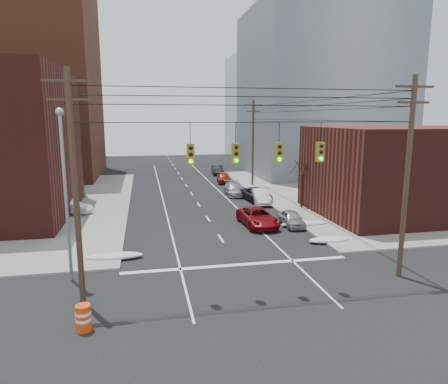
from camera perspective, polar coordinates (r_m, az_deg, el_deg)
name	(u,v)px	position (r m, az deg, el deg)	size (l,w,h in m)	color
ground	(271,316)	(18.96, 6.78, -17.20)	(160.00, 160.00, 0.00)	black
sidewalk_ne	(412,190)	(54.46, 25.28, 0.32)	(40.00, 40.00, 0.15)	gray
building_brick_tall	(7,74)	(66.84, -28.54, 14.65)	(24.00, 20.00, 30.00)	brown
building_brick_far	(42,131)	(92.27, -24.57, 7.88)	(22.00, 18.00, 12.00)	#4D1A17
building_office	(320,94)	(65.97, 13.51, 13.50)	(22.00, 20.00, 25.00)	gray
building_glass	(277,108)	(90.82, 7.63, 11.86)	(20.00, 18.00, 22.00)	gray
building_storefront	(407,172)	(39.85, 24.67, 2.67)	(16.00, 12.00, 8.00)	#4D1A17
utility_pole_left	(75,185)	(19.39, -20.49, 0.91)	(2.20, 0.28, 11.00)	#473323
utility_pole_right	(407,175)	(23.65, 24.70, 2.25)	(2.20, 0.28, 11.00)	#473323
utility_pole_far	(253,142)	(51.89, 4.16, 7.20)	(2.20, 0.28, 11.00)	#473323
traffic_signals	(257,152)	(19.72, 4.80, 5.75)	(17.00, 0.42, 2.02)	black
street_light	(65,181)	(22.52, -21.80, 1.46)	(0.44, 0.44, 9.32)	gray
bare_tree	(302,186)	(39.44, 11.07, 0.90)	(2.09, 2.20, 4.93)	black
snow_nw	(115,256)	(26.42, -15.32, -8.82)	(3.50, 1.08, 0.42)	silver
snow_ne	(329,240)	(29.71, 14.74, -6.62)	(3.00, 1.08, 0.42)	silver
snow_east_far	(304,224)	(33.64, 11.38, -4.46)	(4.00, 1.08, 0.42)	silver
red_pickup	(258,217)	(33.07, 4.83, -3.61)	(2.42, 5.25, 1.46)	maroon
parked_car_a	(292,218)	(33.39, 9.65, -3.75)	(1.51, 3.75, 1.28)	#A5A5A9
parked_car_b	(261,197)	(41.63, 5.26, -0.65)	(1.57, 4.50, 1.48)	silver
parked_car_c	(256,194)	(43.08, 4.60, -0.33)	(2.28, 4.94, 1.37)	black
parked_car_d	(235,189)	(46.05, 1.55, 0.45)	(2.02, 4.96, 1.44)	#9E9EA2
parked_car_e	(224,178)	(54.61, -0.03, 2.08)	(1.76, 4.38, 1.49)	maroon
parked_car_f	(217,170)	(62.93, -0.97, 3.21)	(1.57, 4.51, 1.49)	black
lot_car_a	(70,207)	(39.00, -21.10, -2.02)	(1.35, 3.87, 1.27)	white
lot_car_b	(65,192)	(46.92, -21.82, -0.02)	(2.16, 4.69, 1.30)	#A7A6AB
lot_car_c	(14,203)	(42.41, -27.77, -1.36)	(2.20, 5.41, 1.57)	black
lot_car_d	(6,195)	(48.11, -28.74, -0.36)	(1.48, 3.68, 1.25)	#B8B9BD
construction_barrel	(83,317)	(18.45, -19.43, -16.55)	(0.84, 0.84, 1.14)	#E8400C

